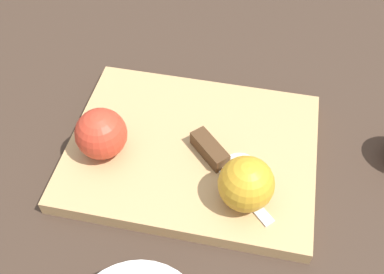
{
  "coord_description": "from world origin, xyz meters",
  "views": [
    {
      "loc": [
        0.16,
        -0.38,
        0.55
      ],
      "look_at": [
        0.0,
        0.0,
        0.04
      ],
      "focal_mm": 42.0,
      "sensor_mm": 36.0,
      "label": 1
    }
  ],
  "objects": [
    {
      "name": "knife",
      "position": [
        0.04,
        -0.01,
        0.03
      ],
      "size": [
        0.15,
        0.11,
        0.02
      ],
      "rotation": [
        0.0,
        0.0,
        -0.58
      ],
      "color": "silver",
      "rests_on": "cutting_board"
    },
    {
      "name": "apple_half_left",
      "position": [
        -0.12,
        -0.06,
        0.06
      ],
      "size": [
        0.07,
        0.07,
        0.07
      ],
      "rotation": [
        0.0,
        0.0,
        2.46
      ],
      "color": "red",
      "rests_on": "cutting_board"
    },
    {
      "name": "ground_plane",
      "position": [
        0.0,
        0.0,
        0.0
      ],
      "size": [
        4.0,
        4.0,
        0.0
      ],
      "primitive_type": "plane",
      "color": "#38281E"
    },
    {
      "name": "apple_half_right",
      "position": [
        0.1,
        -0.06,
        0.06
      ],
      "size": [
        0.07,
        0.07,
        0.07
      ],
      "rotation": [
        0.0,
        0.0,
        0.17
      ],
      "color": "gold",
      "rests_on": "cutting_board"
    },
    {
      "name": "cutting_board",
      "position": [
        0.0,
        0.0,
        0.01
      ],
      "size": [
        0.41,
        0.35,
        0.02
      ],
      "color": "tan",
      "rests_on": "ground_plane"
    },
    {
      "name": "apple_slice",
      "position": [
        0.08,
        -0.01,
        0.03
      ],
      "size": [
        0.05,
        0.05,
        0.01
      ],
      "color": "beige",
      "rests_on": "cutting_board"
    }
  ]
}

